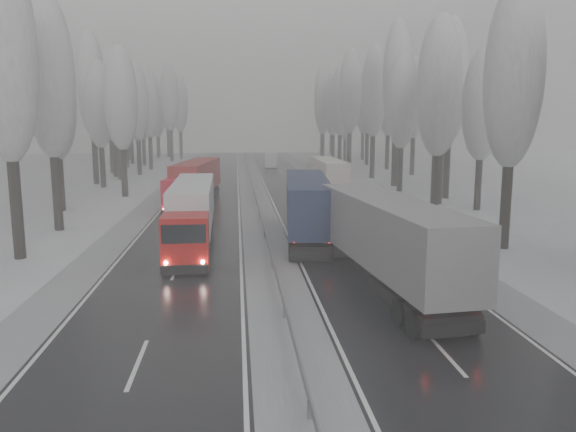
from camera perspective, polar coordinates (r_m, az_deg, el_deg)
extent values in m
plane|color=silver|center=(19.74, 0.65, -14.28)|extent=(260.00, 260.00, 0.00)
cube|color=black|center=(49.13, 3.15, 0.20)|extent=(7.50, 200.00, 0.03)
cube|color=black|center=(48.73, -9.15, 0.02)|extent=(7.50, 200.00, 0.03)
cube|color=#A4A7AC|center=(48.65, -2.97, 0.12)|extent=(3.00, 200.00, 0.04)
cube|color=#A4A7AC|center=(50.09, 8.76, 0.29)|extent=(2.40, 200.00, 0.04)
cube|color=#A4A7AC|center=(49.32, -14.90, -0.07)|extent=(2.40, 200.00, 0.04)
cube|color=slate|center=(48.56, -2.98, 0.79)|extent=(0.06, 200.00, 0.32)
cube|color=slate|center=(16.04, 2.20, -19.04)|extent=(0.12, 0.12, 0.60)
cube|color=slate|center=(46.63, -2.88, 0.05)|extent=(0.12, 0.12, 0.60)
cube|color=slate|center=(78.36, -3.86, 3.89)|extent=(0.12, 0.12, 0.60)
cylinder|color=black|center=(37.99, 21.24, 1.06)|extent=(0.68, 0.68, 5.60)
ellipsoid|color=#999694|center=(37.74, 21.98, 13.17)|extent=(3.60, 3.60, 11.45)
cylinder|color=black|center=(48.16, 14.69, 3.07)|extent=(0.68, 0.68, 5.62)
ellipsoid|color=#999694|center=(47.97, 15.10, 12.64)|extent=(3.60, 3.60, 11.48)
cylinder|color=black|center=(53.94, 18.75, 3.17)|extent=(0.64, 0.64, 4.94)
ellipsoid|color=#999694|center=(53.68, 19.16, 10.68)|extent=(3.60, 3.60, 10.09)
cylinder|color=black|center=(56.93, 15.13, 3.85)|extent=(0.66, 0.66, 5.32)
ellipsoid|color=#999694|center=(56.73, 15.47, 11.52)|extent=(3.60, 3.60, 10.88)
cylinder|color=black|center=(61.40, 15.81, 4.68)|extent=(0.72, 0.72, 6.31)
ellipsoid|color=#999694|center=(61.36, 16.20, 13.09)|extent=(3.60, 3.60, 12.90)
cylinder|color=black|center=(66.52, 11.31, 4.79)|extent=(0.67, 0.67, 5.38)
ellipsoid|color=#999694|center=(66.35, 11.53, 11.42)|extent=(3.60, 3.60, 10.98)
cylinder|color=black|center=(72.32, 15.20, 4.70)|extent=(0.62, 0.62, 4.59)
ellipsoid|color=#999694|center=(72.11, 15.43, 9.90)|extent=(3.60, 3.60, 9.39)
cylinder|color=black|center=(71.90, 10.78, 5.78)|extent=(0.76, 0.76, 6.95)
ellipsoid|color=#999694|center=(71.96, 11.03, 13.69)|extent=(3.60, 3.60, 14.19)
cylinder|color=black|center=(77.85, 14.89, 5.77)|extent=(0.74, 0.74, 6.59)
ellipsoid|color=#999694|center=(77.85, 15.19, 12.70)|extent=(3.60, 3.60, 13.46)
cylinder|color=black|center=(81.72, 8.57, 6.07)|extent=(0.72, 0.72, 6.37)
ellipsoid|color=#999694|center=(81.69, 8.73, 12.45)|extent=(3.60, 3.60, 13.01)
cylinder|color=black|center=(87.52, 12.52, 6.04)|extent=(0.70, 0.70, 5.97)
ellipsoid|color=#999694|center=(87.45, 12.72, 11.63)|extent=(3.60, 3.60, 12.20)
cylinder|color=black|center=(91.86, 6.24, 6.58)|extent=(0.74, 0.74, 6.65)
ellipsoid|color=#999694|center=(91.87, 6.34, 12.51)|extent=(3.60, 3.60, 13.59)
cylinder|color=black|center=(97.46, 10.04, 6.51)|extent=(0.71, 0.71, 6.14)
ellipsoid|color=#999694|center=(97.41, 10.20, 11.66)|extent=(3.60, 3.60, 12.54)
cylinder|color=black|center=(101.47, 5.26, 6.70)|extent=(0.71, 0.71, 6.05)
ellipsoid|color=#999694|center=(101.42, 5.34, 11.59)|extent=(3.60, 3.60, 12.37)
cylinder|color=black|center=(106.59, 8.02, 6.85)|extent=(0.72, 0.72, 6.30)
ellipsoid|color=#999694|center=(106.57, 8.13, 11.69)|extent=(3.60, 3.60, 12.87)
cylinder|color=black|center=(108.87, 4.58, 6.85)|extent=(0.70, 0.70, 5.88)
ellipsoid|color=#999694|center=(108.81, 4.64, 11.27)|extent=(3.60, 3.60, 12.00)
cylinder|color=black|center=(113.39, 5.80, 6.68)|extent=(0.64, 0.64, 4.86)
ellipsoid|color=#999694|center=(113.27, 5.86, 10.19)|extent=(3.60, 3.60, 9.92)
cylinder|color=black|center=(115.73, 3.53, 7.05)|extent=(0.70, 0.70, 5.98)
ellipsoid|color=#999694|center=(115.68, 3.58, 11.28)|extent=(3.60, 3.60, 12.21)
cylinder|color=black|center=(121.38, 7.58, 7.15)|extent=(0.71, 0.71, 6.19)
ellipsoid|color=#999694|center=(121.34, 7.67, 11.32)|extent=(3.60, 3.60, 12.64)
cylinder|color=black|center=(125.63, 3.44, 7.44)|extent=(0.75, 0.75, 6.86)
ellipsoid|color=#999694|center=(125.66, 3.49, 11.91)|extent=(3.60, 3.60, 14.01)
cylinder|color=black|center=(130.81, 6.22, 7.20)|extent=(0.68, 0.68, 5.55)
ellipsoid|color=#999694|center=(130.74, 6.29, 10.67)|extent=(3.60, 3.60, 11.33)
cylinder|color=black|center=(136.34, 3.48, 7.45)|extent=(0.71, 0.71, 6.09)
ellipsoid|color=#999694|center=(136.31, 3.52, 11.10)|extent=(3.60, 3.60, 12.45)
cylinder|color=black|center=(140.75, 4.37, 7.38)|extent=(0.67, 0.67, 5.49)
ellipsoid|color=#999694|center=(140.67, 4.41, 10.57)|extent=(3.60, 3.60, 11.21)
cylinder|color=black|center=(36.36, -25.88, 0.83)|extent=(0.71, 0.71, 6.14)
ellipsoid|color=#999694|center=(36.24, -26.91, 14.68)|extent=(3.60, 3.60, 12.55)
cylinder|color=black|center=(44.83, -22.43, 2.34)|extent=(0.69, 0.69, 5.83)
ellipsoid|color=#999694|center=(44.67, -23.12, 13.00)|extent=(3.60, 3.60, 11.92)
cylinder|color=black|center=(54.80, -22.10, 3.12)|extent=(0.65, 0.65, 5.03)
ellipsoid|color=#999694|center=(54.55, -22.57, 10.64)|extent=(3.60, 3.60, 10.28)
cylinder|color=black|center=(60.45, -26.25, 3.23)|extent=(0.63, 0.63, 4.73)
ellipsoid|color=#999694|center=(60.20, -26.73, 9.63)|extent=(3.60, 3.60, 9.66)
cylinder|color=black|center=(63.08, -16.31, 4.38)|extent=(0.67, 0.67, 5.44)
ellipsoid|color=#999694|center=(62.91, -16.65, 11.43)|extent=(3.60, 3.60, 11.11)
cylinder|color=black|center=(68.85, -22.17, 4.58)|extent=(0.69, 0.69, 5.72)
ellipsoid|color=#999694|center=(68.73, -22.61, 11.38)|extent=(3.60, 3.60, 11.69)
cylinder|color=black|center=(72.75, -18.32, 4.83)|extent=(0.66, 0.66, 5.23)
ellipsoid|color=#999694|center=(72.58, -18.63, 10.71)|extent=(3.60, 3.60, 10.68)
cylinder|color=black|center=(77.00, -18.99, 5.54)|extent=(0.74, 0.74, 6.60)
ellipsoid|color=#999694|center=(77.01, -19.37, 12.56)|extent=(3.60, 3.60, 13.49)
cylinder|color=black|center=(82.12, -16.75, 5.37)|extent=(0.65, 0.65, 5.16)
ellipsoid|color=#999694|center=(81.97, -17.00, 10.51)|extent=(3.60, 3.60, 10.54)
cylinder|color=black|center=(86.29, -17.14, 5.74)|extent=(0.69, 0.69, 5.79)
ellipsoid|color=#999694|center=(86.20, -17.42, 11.24)|extent=(3.60, 3.60, 11.84)
cylinder|color=black|center=(88.46, -14.89, 5.88)|extent=(0.68, 0.68, 5.64)
ellipsoid|color=#999694|center=(88.35, -15.12, 11.10)|extent=(3.60, 3.60, 11.53)
cylinder|color=black|center=(93.27, -17.45, 6.22)|extent=(0.73, 0.73, 6.56)
ellipsoid|color=#999694|center=(93.26, -17.74, 11.97)|extent=(3.60, 3.60, 13.40)
cylinder|color=black|center=(98.35, -13.78, 6.30)|extent=(0.69, 0.69, 5.79)
ellipsoid|color=#999694|center=(98.27, -13.97, 11.13)|extent=(3.60, 3.60, 11.84)
cylinder|color=black|center=(103.07, -16.09, 6.58)|extent=(0.74, 0.74, 6.65)
ellipsoid|color=#999694|center=(103.08, -16.34, 11.85)|extent=(3.60, 3.60, 13.58)
cylinder|color=black|center=(107.99, -14.42, 6.36)|extent=(0.65, 0.65, 5.12)
ellipsoid|color=#999694|center=(107.87, -14.58, 10.24)|extent=(3.60, 3.60, 10.46)
cylinder|color=black|center=(112.40, -15.57, 6.61)|extent=(0.69, 0.69, 5.84)
ellipsoid|color=#999694|center=(112.33, -15.76, 10.86)|extent=(3.60, 3.60, 11.92)
cylinder|color=black|center=(118.12, -11.75, 7.09)|extent=(0.74, 0.74, 6.67)
ellipsoid|color=#999694|center=(118.13, -11.91, 11.71)|extent=(3.60, 3.60, 13.63)
cylinder|color=black|center=(123.42, -15.78, 6.94)|extent=(0.72, 0.72, 6.31)
ellipsoid|color=#999694|center=(123.40, -15.97, 11.12)|extent=(3.60, 3.60, 12.88)
cylinder|color=black|center=(127.36, -10.82, 7.19)|extent=(0.72, 0.72, 6.29)
ellipsoid|color=#999694|center=(127.33, -10.94, 11.23)|extent=(3.60, 3.60, 12.84)
cylinder|color=black|center=(132.00, -13.08, 6.88)|extent=(0.64, 0.64, 4.86)
ellipsoid|color=#999694|center=(131.89, -13.20, 9.89)|extent=(3.60, 3.60, 9.92)
cylinder|color=black|center=(134.27, -12.05, 7.34)|extent=(0.74, 0.74, 6.63)
ellipsoid|color=#999694|center=(134.28, -12.20, 11.38)|extent=(3.60, 3.60, 13.54)
cylinder|color=black|center=(138.60, -13.00, 7.19)|extent=(0.69, 0.69, 5.79)
ellipsoid|color=#999694|center=(138.54, -13.13, 10.61)|extent=(3.60, 3.60, 11.82)
cube|color=#515256|center=(34.54, 5.09, -0.83)|extent=(2.98, 3.07, 3.24)
cube|color=black|center=(35.69, 4.50, 0.75)|extent=(2.48, 0.37, 1.08)
cube|color=black|center=(36.16, 4.41, -2.44)|extent=(2.70, 0.44, 0.54)
cube|color=slate|center=(26.50, 10.23, -1.62)|extent=(4.21, 14.24, 3.02)
cube|color=black|center=(20.97, 17.23, -11.51)|extent=(2.48, 0.39, 0.49)
cube|color=black|center=(23.57, 13.56, -8.43)|extent=(2.98, 6.15, 0.49)
cube|color=black|center=(21.53, 16.44, -11.53)|extent=(2.47, 0.32, 0.65)
cylinder|color=black|center=(33.67, 3.62, -3.20)|extent=(0.49, 1.16, 1.12)
cylinder|color=black|center=(34.31, 7.28, -3.02)|extent=(0.49, 1.16, 1.12)
cylinder|color=black|center=(22.83, 11.37, -9.60)|extent=(0.49, 1.16, 1.12)
cylinder|color=black|center=(23.77, 16.48, -9.04)|extent=(0.49, 1.16, 1.12)
cylinder|color=black|center=(21.62, 12.81, -10.75)|extent=(0.49, 1.16, 1.12)
cylinder|color=black|center=(22.61, 18.15, -10.09)|extent=(0.49, 1.16, 1.12)
sphere|color=#FF0C05|center=(20.16, 14.86, -9.65)|extent=(0.22, 0.22, 0.22)
sphere|color=#FF0C05|center=(21.11, 19.93, -9.03)|extent=(0.22, 0.22, 0.22)
sphere|color=white|center=(35.85, 2.83, -1.83)|extent=(0.24, 0.24, 0.24)
sphere|color=white|center=(36.39, 5.96, -1.69)|extent=(0.24, 0.24, 0.24)
cube|color=#1E1F4B|center=(45.73, 1.53, 1.68)|extent=(2.83, 2.93, 3.13)
cube|color=black|center=(46.93, 1.48, 2.78)|extent=(2.40, 0.31, 1.04)
cube|color=black|center=(47.31, 1.47, 0.41)|extent=(2.61, 0.38, 0.52)
cube|color=#131536|center=(37.52, 1.95, 1.64)|extent=(3.80, 13.75, 2.92)
cube|color=black|center=(31.22, 2.43, -4.18)|extent=(2.40, 0.33, 0.47)
cube|color=black|center=(34.17, 2.19, -2.61)|extent=(2.78, 5.92, 0.47)
cube|color=black|center=(31.83, 2.38, -4.30)|extent=(2.40, 0.27, 0.63)
cylinder|color=black|center=(45.06, 0.17, 0.05)|extent=(0.46, 1.11, 1.09)
cylinder|color=black|center=(45.14, 2.95, 0.05)|extent=(0.46, 1.11, 1.09)
cylinder|color=black|center=(33.79, 0.35, -3.17)|extent=(0.46, 1.11, 1.09)
cylinder|color=black|center=(33.89, 4.07, -3.15)|extent=(0.46, 1.11, 1.09)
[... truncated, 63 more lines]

